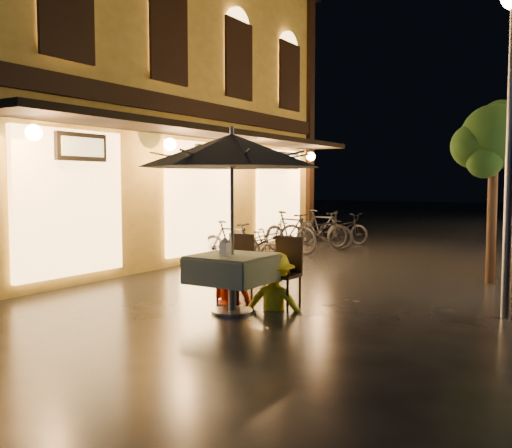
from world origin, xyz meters
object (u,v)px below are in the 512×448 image
Objects in this scene: person_orange at (232,254)px; person_yellow at (275,254)px; cafe_table at (232,269)px; patio_umbrella at (232,151)px; table_lantern at (225,246)px; bicycle_0 at (250,247)px.

person_yellow is at bearing -165.98° from person_orange.
cafe_table is 0.72m from person_orange.
person_orange is (-0.40, 0.59, 0.11)m from cafe_table.
table_lantern is (-0.00, -0.17, -1.23)m from patio_umbrella.
patio_umbrella is at bearing 90.00° from table_lantern.
table_lantern is at bearing -90.00° from patio_umbrella.
cafe_table is at bearing -145.59° from bicycle_0.
patio_umbrella is at bearing -145.59° from bicycle_0.
person_orange is at bearing -146.62° from bicycle_0.
cafe_table is at bearing 116.57° from patio_umbrella.
table_lantern is 0.88m from person_orange.
person_orange is 0.93× the size of person_yellow.
cafe_table is at bearing 142.19° from person_orange.
person_orange is 0.89× the size of bicycle_0.
table_lantern is at bearing -90.00° from cafe_table.
patio_umbrella is at bearing 142.19° from person_orange.
patio_umbrella reaches higher than person_orange.
person_yellow is at bearing 57.04° from patio_umbrella.
table_lantern is 4.36m from bicycle_0.
bicycle_0 is (-2.37, 3.13, -0.34)m from person_yellow.
table_lantern is at bearing 51.22° from person_yellow.
table_lantern is 0.18× the size of person_orange.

